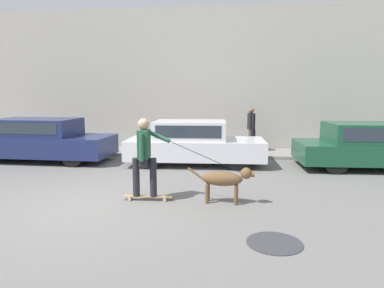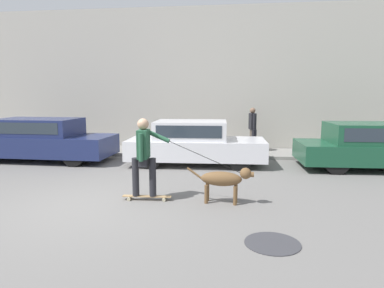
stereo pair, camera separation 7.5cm
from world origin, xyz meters
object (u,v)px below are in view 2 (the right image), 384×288
parked_car_2 (377,147)px  dog (224,179)px  parked_car_0 (42,140)px  pedestrian_with_bag (252,127)px  parked_car_1 (195,144)px  skateboarder (144,154)px

parked_car_2 → dog: bearing=-141.0°
parked_car_0 → pedestrian_with_bag: bearing=18.0°
parked_car_1 → dog: bearing=-76.8°
dog → pedestrian_with_bag: bearing=86.1°
parked_car_2 → parked_car_0: bearing=177.9°
parked_car_2 → pedestrian_with_bag: 3.92m
parked_car_2 → dog: 5.49m
skateboarder → pedestrian_with_bag: (2.36, 5.62, 0.01)m
parked_car_0 → skateboarder: bearing=-39.0°
dog → pedestrian_with_bag: size_ratio=0.85×
parked_car_0 → parked_car_1: (4.86, -0.00, -0.03)m
parked_car_2 → skateboarder: 6.76m
parked_car_0 → skateboarder: 5.61m
pedestrian_with_bag → dog: bearing=69.2°
skateboarder → pedestrian_with_bag: 6.10m
parked_car_0 → parked_car_2: (9.99, -0.00, -0.02)m
skateboarder → pedestrian_with_bag: size_ratio=1.59×
parked_car_0 → dog: size_ratio=3.38×
dog → parked_car_2: bearing=45.2°
skateboarder → parked_car_0: bearing=136.6°
parked_car_1 → skateboarder: skateboarder is taller
parked_car_1 → skateboarder: bearing=-101.2°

